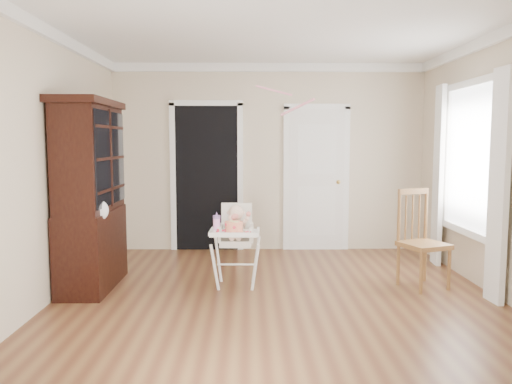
{
  "coord_description": "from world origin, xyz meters",
  "views": [
    {
      "loc": [
        -0.28,
        -4.77,
        1.59
      ],
      "look_at": [
        -0.21,
        0.51,
        1.05
      ],
      "focal_mm": 35.0,
      "sensor_mm": 36.0,
      "label": 1
    }
  ],
  "objects_px": {
    "china_cabinet": "(91,195)",
    "dining_chair": "(422,242)",
    "sippy_cup": "(217,222)",
    "cake": "(234,227)",
    "high_chair": "(236,235)"
  },
  "relations": [
    {
      "from": "cake",
      "to": "china_cabinet",
      "type": "xyz_separation_m",
      "value": [
        -1.54,
        0.2,
        0.32
      ]
    },
    {
      "from": "cake",
      "to": "sippy_cup",
      "type": "xyz_separation_m",
      "value": [
        -0.19,
        0.15,
        0.03
      ]
    },
    {
      "from": "cake",
      "to": "dining_chair",
      "type": "bearing_deg",
      "value": 4.9
    },
    {
      "from": "cake",
      "to": "dining_chair",
      "type": "xyz_separation_m",
      "value": [
        2.05,
        0.18,
        -0.2
      ]
    },
    {
      "from": "high_chair",
      "to": "dining_chair",
      "type": "relative_size",
      "value": 0.87
    },
    {
      "from": "china_cabinet",
      "to": "sippy_cup",
      "type": "bearing_deg",
      "value": -2.04
    },
    {
      "from": "china_cabinet",
      "to": "dining_chair",
      "type": "bearing_deg",
      "value": -0.41
    },
    {
      "from": "high_chair",
      "to": "dining_chair",
      "type": "bearing_deg",
      "value": 0.57
    },
    {
      "from": "high_chair",
      "to": "sippy_cup",
      "type": "xyz_separation_m",
      "value": [
        -0.2,
        -0.07,
        0.15
      ]
    },
    {
      "from": "high_chair",
      "to": "sippy_cup",
      "type": "height_order",
      "value": "high_chair"
    },
    {
      "from": "sippy_cup",
      "to": "dining_chair",
      "type": "xyz_separation_m",
      "value": [
        2.24,
        0.02,
        -0.23
      ]
    },
    {
      "from": "sippy_cup",
      "to": "china_cabinet",
      "type": "xyz_separation_m",
      "value": [
        -1.35,
        0.05,
        0.29
      ]
    },
    {
      "from": "china_cabinet",
      "to": "dining_chair",
      "type": "xyz_separation_m",
      "value": [
        3.59,
        -0.03,
        -0.52
      ]
    },
    {
      "from": "china_cabinet",
      "to": "high_chair",
      "type": "bearing_deg",
      "value": 0.73
    },
    {
      "from": "high_chair",
      "to": "cake",
      "type": "xyz_separation_m",
      "value": [
        -0.01,
        -0.22,
        0.13
      ]
    }
  ]
}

